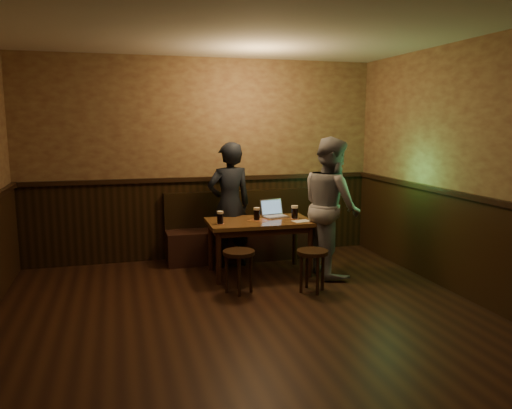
{
  "coord_description": "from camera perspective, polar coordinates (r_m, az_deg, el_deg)",
  "views": [
    {
      "loc": [
        -1.19,
        -3.97,
        1.92
      ],
      "look_at": [
        0.45,
        1.86,
        0.92
      ],
      "focal_mm": 35.0,
      "sensor_mm": 36.0,
      "label": 1
    }
  ],
  "objects": [
    {
      "name": "room",
      "position": [
        4.41,
        0.15,
        0.0
      ],
      "size": [
        5.04,
        6.04,
        2.84
      ],
      "color": "black",
      "rests_on": "ground"
    },
    {
      "name": "bench",
      "position": [
        7.11,
        -1.38,
        -3.68
      ],
      "size": [
        2.2,
        0.5,
        0.95
      ],
      "color": "black",
      "rests_on": "ground"
    },
    {
      "name": "pub_table",
      "position": [
        6.31,
        0.38,
        -2.63
      ],
      "size": [
        1.32,
        0.78,
        0.7
      ],
      "rotation": [
        0.0,
        0.0,
        -0.03
      ],
      "color": "brown",
      "rests_on": "ground"
    },
    {
      "name": "stool_left",
      "position": [
        5.67,
        -1.98,
        -6.27
      ],
      "size": [
        0.43,
        0.43,
        0.49
      ],
      "rotation": [
        0.0,
        0.0,
        -0.2
      ],
      "color": "black",
      "rests_on": "ground"
    },
    {
      "name": "stool_right",
      "position": [
        5.74,
        6.45,
        -6.16
      ],
      "size": [
        0.39,
        0.39,
        0.48
      ],
      "rotation": [
        0.0,
        0.0,
        0.08
      ],
      "color": "black",
      "rests_on": "ground"
    },
    {
      "name": "pint_left",
      "position": [
        6.07,
        -4.12,
        -1.49
      ],
      "size": [
        0.1,
        0.1,
        0.16
      ],
      "color": "#A23413",
      "rests_on": "pub_table"
    },
    {
      "name": "pint_mid",
      "position": [
        6.29,
        0.08,
        -1.07
      ],
      "size": [
        0.1,
        0.1,
        0.16
      ],
      "color": "#A23413",
      "rests_on": "pub_table"
    },
    {
      "name": "pint_right",
      "position": [
        6.4,
        4.44,
        -0.86
      ],
      "size": [
        0.11,
        0.11,
        0.17
      ],
      "color": "#A23413",
      "rests_on": "pub_table"
    },
    {
      "name": "laptop",
      "position": [
        6.53,
        2.02,
        -0.89
      ],
      "size": [
        0.35,
        0.3,
        0.22
      ],
      "rotation": [
        0.0,
        0.0,
        0.19
      ],
      "color": "silver",
      "rests_on": "pub_table"
    },
    {
      "name": "menu",
      "position": [
        6.26,
        5.2,
        -1.9
      ],
      "size": [
        0.24,
        0.19,
        0.0
      ],
      "primitive_type": "cube",
      "rotation": [
        0.0,
        0.0,
        0.19
      ],
      "color": "silver",
      "rests_on": "pub_table"
    },
    {
      "name": "person_suit",
      "position": [
        6.64,
        -3.06,
        -0.04
      ],
      "size": [
        0.66,
        0.49,
        1.67
      ],
      "primitive_type": "imported",
      "rotation": [
        0.0,
        0.0,
        3.29
      ],
      "color": "black",
      "rests_on": "ground"
    },
    {
      "name": "person_grey",
      "position": [
        6.35,
        8.59,
        -0.2
      ],
      "size": [
        0.67,
        0.85,
        1.75
      ],
      "primitive_type": "imported",
      "rotation": [
        0.0,
        0.0,
        1.56
      ],
      "color": "gray",
      "rests_on": "ground"
    }
  ]
}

